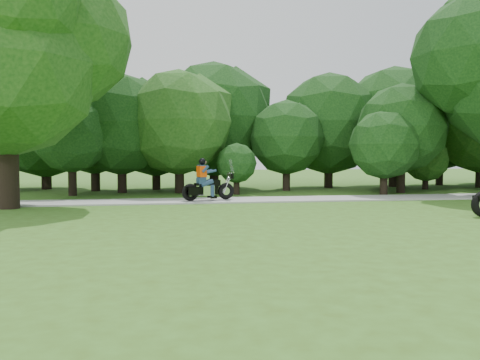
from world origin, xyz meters
name	(u,v)px	position (x,y,z in m)	size (l,w,h in m)	color
ground	(369,229)	(0.00, 0.00, 0.00)	(100.00, 100.00, 0.00)	#3A5C1A
walkway	(286,199)	(0.00, 8.00, 0.03)	(60.00, 2.20, 0.06)	#9F9F9A
tree_line	(259,124)	(0.24, 14.67, 3.63)	(40.83, 12.18, 7.48)	black
big_tree_west	(8,46)	(-10.54, 6.85, 5.76)	(8.64, 6.56, 9.96)	black
touring_motorcycle	(205,185)	(-3.45, 7.77, 0.68)	(2.22, 1.06, 1.71)	black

